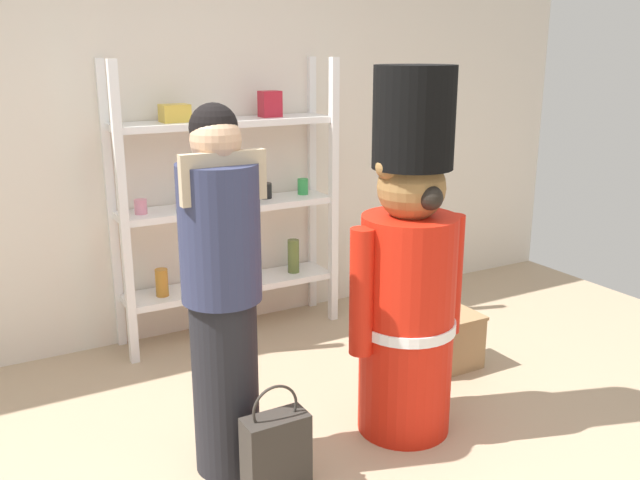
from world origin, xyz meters
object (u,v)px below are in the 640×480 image
merchandise_shelf (228,203)px  person_shopper (222,291)px  teddy_bear_guard (408,275)px  display_crate (446,341)px  shopping_bag (276,452)px

merchandise_shelf → person_shopper: bearing=-113.2°
teddy_bear_guard → person_shopper: 0.88m
person_shopper → merchandise_shelf: bearing=66.8°
merchandise_shelf → display_crate: bearing=-51.9°
shopping_bag → person_shopper: bearing=112.2°
shopping_bag → display_crate: shopping_bag is taller
merchandise_shelf → teddy_bear_guard: bearing=-80.1°
merchandise_shelf → shopping_bag: size_ratio=3.60×
teddy_bear_guard → shopping_bag: bearing=-169.2°
shopping_bag → merchandise_shelf: bearing=73.6°
person_shopper → shopping_bag: (0.11, -0.27, -0.65)m
person_shopper → teddy_bear_guard: bearing=-7.9°
teddy_bear_guard → shopping_bag: size_ratio=3.58×
teddy_bear_guard → display_crate: size_ratio=4.33×
person_shopper → shopping_bag: person_shopper is taller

